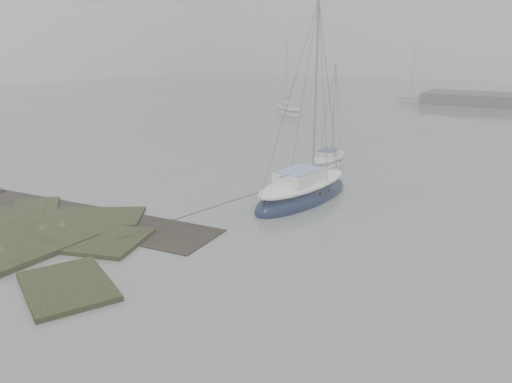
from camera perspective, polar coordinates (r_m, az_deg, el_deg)
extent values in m
plane|color=gray|center=(42.22, 13.59, 5.79)|extent=(160.00, 160.00, 0.00)
ellipsoid|color=#0B1633|center=(25.05, 5.34, -0.65)|extent=(3.09, 7.49, 1.77)
ellipsoid|color=white|center=(24.85, 5.38, 0.91)|extent=(2.52, 6.51, 0.50)
cube|color=white|center=(24.48, 5.02, 1.75)|extent=(1.80, 2.64, 0.52)
cube|color=#86A7D4|center=(24.41, 5.03, 2.41)|extent=(1.67, 2.42, 0.08)
cylinder|color=#939399|center=(24.84, 6.86, 11.50)|extent=(0.11, 0.11, 8.34)
cylinder|color=#939399|center=(24.24, 4.76, 2.32)|extent=(0.37, 2.91, 0.09)
ellipsoid|color=white|center=(32.45, 8.31, 3.13)|extent=(2.18, 5.05, 1.19)
ellipsoid|color=silver|center=(32.35, 8.34, 3.95)|extent=(1.79, 4.39, 0.34)
cube|color=silver|center=(32.09, 8.25, 4.39)|extent=(1.24, 1.79, 0.35)
cube|color=navy|center=(32.05, 8.27, 4.73)|extent=(1.16, 1.64, 0.06)
cylinder|color=#939399|center=(32.44, 8.90, 9.41)|extent=(0.08, 0.08, 5.59)
cylinder|color=#939399|center=(31.92, 8.19, 4.68)|extent=(0.30, 1.95, 0.06)
ellipsoid|color=silver|center=(56.57, 3.70, 8.92)|extent=(5.90, 5.67, 1.50)
ellipsoid|color=silver|center=(56.49, 3.71, 9.52)|extent=(5.04, 4.84, 0.42)
cube|color=silver|center=(56.20, 3.81, 9.86)|extent=(2.45, 2.40, 0.44)
cube|color=silver|center=(56.17, 3.81, 10.11)|extent=(2.26, 2.22, 0.07)
cylinder|color=#939399|center=(56.91, 3.52, 13.45)|extent=(0.10, 0.10, 7.04)
cylinder|color=#939399|center=(56.01, 3.87, 10.09)|extent=(1.86, 1.73, 0.08)
ellipsoid|color=#A0A5A9|center=(71.79, 17.79, 9.77)|extent=(5.82, 2.57, 1.37)
ellipsoid|color=silver|center=(71.74, 17.83, 10.20)|extent=(5.06, 2.11, 0.39)
cube|color=silver|center=(71.62, 18.03, 10.44)|extent=(2.07, 1.45, 0.40)
cube|color=silver|center=(71.60, 18.05, 10.62)|extent=(1.90, 1.35, 0.06)
cylinder|color=#939399|center=(71.77, 17.53, 13.04)|extent=(0.09, 0.09, 6.43)
cylinder|color=#939399|center=(71.54, 18.17, 10.61)|extent=(2.24, 0.36, 0.07)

